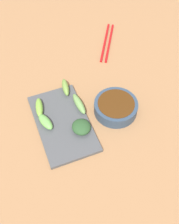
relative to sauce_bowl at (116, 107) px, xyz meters
The scene contains 9 objects.
tabletop 0.12m from the sauce_bowl, 16.89° to the right, with size 2.10×2.10×0.02m, color #9B7249.
sauce_bowl is the anchor object (origin of this frame).
serving_plate 0.18m from the sauce_bowl, ahead, with size 0.16×0.28×0.01m, color #484D51.
broccoli_stalk_0 0.25m from the sauce_bowl, 20.45° to the right, with size 0.02×0.08×0.03m, color #78BB40.
broccoli_stalk_1 0.23m from the sauce_bowl, ahead, with size 0.03×0.07×0.02m, color #67B251.
broccoli_stalk_2 0.19m from the sauce_bowl, 47.45° to the right, with size 0.02×0.07×0.03m, color #72A044.
broccoli_stalk_3 0.12m from the sauce_bowl, 26.25° to the right, with size 0.02×0.09×0.02m, color #6EA155.
broccoli_leafy_4 0.14m from the sauce_bowl, 14.61° to the left, with size 0.06×0.06×0.03m, color #284F29.
chopsticks 0.35m from the sauce_bowl, 109.05° to the right, with size 0.14×0.21×0.01m.
Camera 1 is at (0.18, 0.52, 0.77)m, focal length 45.09 mm.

